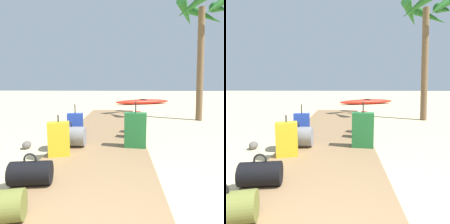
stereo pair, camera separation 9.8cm
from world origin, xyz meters
The scene contains 12 objects.
ground_plane centered at (0.00, 3.52, 0.00)m, with size 60.00×60.00×0.00m, color #CCB789.
boardwalk centered at (0.00, 4.40, 0.04)m, with size 1.87×8.80×0.08m, color olive.
suitcase_blue centered at (-0.67, 3.95, 0.36)m, with size 0.40×0.26×0.77m.
suitcase_yellow centered at (-0.66, 2.67, 0.38)m, with size 0.41×0.28×0.73m.
duffel_bag_black centered at (-0.70, 1.63, 0.23)m, with size 0.54×0.37×0.41m.
suitcase_green centered at (0.70, 3.21, 0.43)m, with size 0.44×0.23×0.91m.
backpack_teal centered at (0.78, 3.92, 0.40)m, with size 0.31×0.29×0.60m.
backpack_red centered at (0.84, 4.40, 0.37)m, with size 0.33×0.32×0.56m.
duffel_bag_grey centered at (-0.64, 3.22, 0.28)m, with size 0.68×0.41×0.51m.
palm_tree_far_right centered at (3.24, 6.90, 3.48)m, with size 2.03×2.11×4.35m.
kayak centered at (1.76, 12.23, 0.16)m, with size 3.67×1.88×0.32m.
rock_left_near centered at (-1.53, 3.24, 0.08)m, with size 0.22×0.16×0.16m, color #5B5651.
Camera 2 is at (0.34, -0.72, 1.35)m, focal length 32.44 mm.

